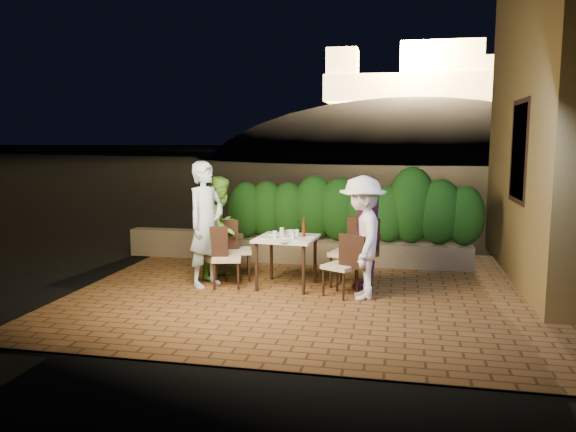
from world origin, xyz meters
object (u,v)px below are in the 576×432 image
(beer_bottle, at_px, (304,227))
(chair_right_front, at_px, (341,265))
(chair_left_front, at_px, (227,257))
(dining_table, at_px, (287,262))
(bowl, at_px, (290,232))
(parapet_lamp, at_px, (215,227))
(diner_blue, at_px, (206,224))
(diner_white, at_px, (362,238))
(chair_left_back, at_px, (237,249))
(diner_purple, at_px, (367,232))
(diner_green, at_px, (221,228))
(chair_right_back, at_px, (349,252))

(beer_bottle, xyz_separation_m, chair_right_front, (0.59, -0.42, -0.45))
(chair_left_front, bearing_deg, dining_table, -0.86)
(bowl, xyz_separation_m, parapet_lamp, (-1.71, 1.42, -0.20))
(dining_table, xyz_separation_m, parapet_lamp, (-1.71, 1.76, 0.20))
(bowl, relative_size, chair_right_front, 0.20)
(diner_blue, bearing_deg, diner_white, -72.20)
(diner_blue, bearing_deg, parapet_lamp, 38.02)
(dining_table, xyz_separation_m, diner_blue, (-1.18, -0.19, 0.56))
(beer_bottle, height_order, chair_left_front, beer_bottle)
(dining_table, distance_m, chair_right_front, 0.91)
(diner_blue, bearing_deg, chair_right_front, -71.88)
(diner_white, bearing_deg, chair_left_back, -117.42)
(diner_purple, bearing_deg, chair_right_front, -35.23)
(chair_left_front, distance_m, parapet_lamp, 2.14)
(beer_bottle, relative_size, diner_green, 0.18)
(dining_table, height_order, diner_blue, diner_blue)
(diner_green, relative_size, diner_white, 0.95)
(beer_bottle, distance_m, chair_right_back, 0.76)
(chair_right_back, xyz_separation_m, parapet_lamp, (-2.62, 1.57, 0.04))
(chair_left_back, bearing_deg, bowl, -16.66)
(beer_bottle, xyz_separation_m, diner_green, (-1.37, 0.27, -0.09))
(chair_right_back, height_order, parapet_lamp, chair_right_back)
(chair_left_back, relative_size, diner_blue, 0.50)
(chair_left_back, bearing_deg, chair_right_front, -39.40)
(chair_left_front, distance_m, diner_white, 2.04)
(beer_bottle, relative_size, chair_right_front, 0.32)
(diner_blue, distance_m, parapet_lamp, 2.05)
(beer_bottle, height_order, chair_right_front, beer_bottle)
(diner_green, bearing_deg, diner_blue, -176.69)
(diner_white, bearing_deg, beer_bottle, -124.92)
(bowl, bearing_deg, diner_green, 179.88)
(chair_left_back, bearing_deg, diner_blue, -140.17)
(chair_left_front, bearing_deg, diner_purple, -4.06)
(diner_purple, relative_size, parapet_lamp, 11.92)
(bowl, distance_m, parapet_lamp, 2.23)
(diner_green, height_order, diner_purple, diner_purple)
(chair_left_front, relative_size, diner_purple, 0.55)
(chair_left_back, xyz_separation_m, parapet_lamp, (-0.86, 1.44, 0.10))
(beer_bottle, xyz_separation_m, chair_left_front, (-1.11, -0.27, -0.44))
(diner_purple, bearing_deg, chair_right_back, -99.52)
(chair_left_front, distance_m, diner_blue, 0.57)
(parapet_lamp, bearing_deg, chair_left_front, -66.55)
(bowl, bearing_deg, chair_right_front, -39.00)
(chair_right_back, bearing_deg, chair_right_front, 100.38)
(chair_left_front, bearing_deg, chair_right_front, -18.83)
(diner_purple, bearing_deg, beer_bottle, -86.32)
(diner_green, relative_size, diner_purple, 0.96)
(chair_right_back, xyz_separation_m, diner_blue, (-2.08, -0.38, 0.40))
(chair_left_front, distance_m, chair_right_front, 1.71)
(bowl, distance_m, diner_blue, 1.29)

